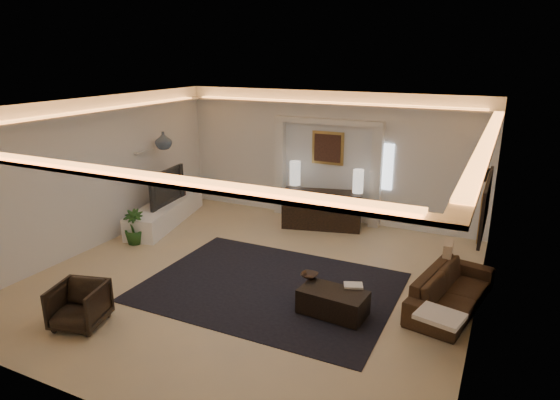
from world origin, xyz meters
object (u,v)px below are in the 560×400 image
at_px(console, 322,210).
at_px(sofa, 451,290).
at_px(coffee_table, 333,302).
at_px(armchair, 79,305).

bearing_deg(console, sofa, -53.10).
relative_size(coffee_table, armchair, 1.41).
distance_m(console, coffee_table, 3.71).
distance_m(console, armchair, 5.45).
relative_size(console, armchair, 2.47).
xyz_separation_m(sofa, armchair, (-4.62, -2.78, 0.03)).
height_order(sofa, armchair, armchair).
xyz_separation_m(sofa, coffee_table, (-1.52, -0.97, -0.08)).
bearing_deg(coffee_table, sofa, 36.97).
distance_m(sofa, coffee_table, 1.81).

